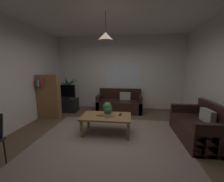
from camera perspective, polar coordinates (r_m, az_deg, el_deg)
floor at (r=3.43m, az=-0.65°, el=-18.59°), size 4.97×5.01×0.02m
rug at (r=3.25m, az=-1.15°, el=-20.01°), size 3.23×2.75×0.01m
wall_back at (r=5.56m, az=2.85°, el=7.48°), size 5.09×0.06×2.84m
wall_left at (r=4.20m, az=-37.30°, el=5.01°), size 0.06×5.01×2.84m
ceiling at (r=3.28m, az=-0.75°, el=31.76°), size 4.97×5.01×0.02m
window_pane at (r=5.52m, az=4.52°, el=5.70°), size 1.33×0.01×1.14m
couch_under_window at (r=5.22m, az=3.14°, el=-5.37°), size 1.61×0.82×0.82m
couch_right_side at (r=3.77m, az=32.52°, el=-12.69°), size 0.82×1.46×0.82m
coffee_table at (r=3.47m, az=-2.41°, el=-11.11°), size 1.20×0.69×0.45m
book_on_table_0 at (r=3.46m, az=-5.14°, el=-9.80°), size 0.15×0.13×0.03m
remote_on_table_0 at (r=3.49m, az=3.46°, el=-9.67°), size 0.07×0.17×0.02m
potted_plant_on_table at (r=3.37m, az=-1.85°, el=-7.44°), size 0.24×0.25×0.34m
tv_stand at (r=5.47m, az=-18.66°, el=-5.43°), size 0.90×0.44×0.50m
tv at (r=5.35m, az=-19.04°, el=-0.16°), size 0.82×0.16×0.51m
potted_palm_corner at (r=5.84m, az=-17.41°, el=-1.36°), size 0.84×0.86×1.33m
bookshelf_corner at (r=4.84m, az=-24.66°, el=-2.06°), size 0.70×0.31×1.40m
pendant_lamp at (r=3.33m, az=-2.65°, el=21.61°), size 0.35×0.35×0.62m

